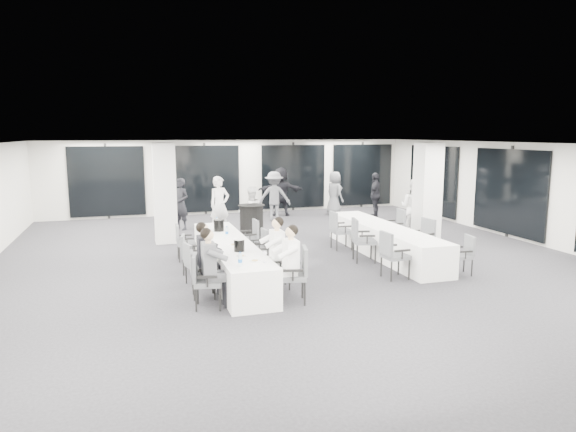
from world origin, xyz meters
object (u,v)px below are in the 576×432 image
(chair_side_right_near, at_px, (464,252))
(chair_side_right_far, at_px, (396,225))
(chair_side_left_mid, at_px, (361,237))
(standing_guest_g, at_px, (181,201))
(standing_guest_d, at_px, (375,192))
(chair_main_left_fourth, at_px, (189,252))
(chair_main_right_fourth, at_px, (259,245))
(standing_guest_b, at_px, (251,209))
(chair_main_left_mid, at_px, (194,261))
(standing_guest_a, at_px, (220,202))
(chair_side_left_far, at_px, (339,228))
(chair_main_right_far, at_px, (251,236))
(chair_main_left_far, at_px, (183,240))
(chair_main_right_second, at_px, (282,263))
(chair_main_left_near, at_px, (203,278))
(standing_guest_e, at_px, (335,190))
(standing_guest_c, at_px, (274,193))
(ice_bucket_near, at_px, (239,245))
(cocktail_table, at_px, (252,223))
(banquet_table_side, at_px, (384,241))
(chair_side_right_mid, at_px, (424,236))
(standing_guest_h, at_px, (414,204))
(chair_main_left_second, at_px, (199,271))
(chair_main_right_mid, at_px, (271,250))
(ice_bucket_far, at_px, (219,225))
(banquet_table_main, at_px, (230,259))
(chair_main_right_near, at_px, (297,271))
(standing_guest_f, at_px, (281,188))

(chair_side_right_near, bearing_deg, chair_side_right_far, 8.99)
(chair_side_left_mid, height_order, standing_guest_g, standing_guest_g)
(standing_guest_d, bearing_deg, chair_main_left_fourth, -10.22)
(chair_main_right_fourth, distance_m, standing_guest_b, 3.33)
(chair_main_left_mid, distance_m, standing_guest_a, 5.35)
(chair_side_left_far, distance_m, chair_side_right_near, 3.50)
(chair_main_right_far, distance_m, chair_side_right_near, 5.05)
(chair_main_left_far, xyz_separation_m, chair_main_right_second, (1.66, -2.84, 0.01))
(chair_main_left_near, height_order, chair_main_left_fourth, chair_main_left_near)
(standing_guest_e, bearing_deg, standing_guest_b, 113.07)
(chair_side_right_far, height_order, standing_guest_c, standing_guest_c)
(standing_guest_g, distance_m, ice_bucket_near, 6.73)
(cocktail_table, bearing_deg, chair_main_left_fourth, -125.80)
(chair_side_left_mid, distance_m, ice_bucket_near, 3.47)
(standing_guest_a, height_order, standing_guest_b, standing_guest_a)
(cocktail_table, relative_size, chair_main_left_fourth, 1.22)
(banquet_table_side, distance_m, chair_side_left_mid, 0.97)
(standing_guest_g, bearing_deg, chair_side_right_mid, 1.99)
(standing_guest_c, bearing_deg, standing_guest_e, -150.18)
(chair_main_right_fourth, height_order, standing_guest_c, standing_guest_c)
(chair_side_left_far, bearing_deg, chair_side_right_far, 90.42)
(standing_guest_h, bearing_deg, banquet_table_side, 101.78)
(banquet_table_side, relative_size, standing_guest_h, 2.58)
(chair_main_left_second, distance_m, standing_guest_c, 8.70)
(cocktail_table, xyz_separation_m, ice_bucket_near, (-1.25, -4.28, 0.34))
(chair_main_right_mid, xyz_separation_m, chair_main_right_far, (-0.01, 1.88, -0.06))
(chair_side_left_mid, bearing_deg, cocktail_table, -134.20)
(banquet_table_side, bearing_deg, ice_bucket_far, 172.40)
(chair_main_left_near, distance_m, ice_bucket_near, 1.33)
(chair_main_left_second, xyz_separation_m, chair_side_right_near, (5.73, -0.08, -0.01))
(banquet_table_main, height_order, chair_side_right_far, chair_side_right_far)
(chair_side_right_mid, bearing_deg, chair_main_right_mid, 86.36)
(chair_main_right_fourth, bearing_deg, standing_guest_c, -22.40)
(chair_main_right_fourth, bearing_deg, chair_main_right_near, 176.67)
(banquet_table_side, distance_m, standing_guest_e, 6.55)
(chair_main_left_near, bearing_deg, chair_main_right_mid, 145.27)
(standing_guest_a, bearing_deg, chair_side_left_far, -67.53)
(chair_main_left_far, bearing_deg, chair_main_right_near, 24.80)
(chair_main_right_second, relative_size, standing_guest_f, 0.44)
(standing_guest_b, relative_size, ice_bucket_far, 6.19)
(chair_main_right_mid, bearing_deg, standing_guest_f, -8.48)
(chair_main_right_mid, bearing_deg, ice_bucket_far, 37.74)
(chair_main_right_fourth, bearing_deg, standing_guest_b, -13.21)
(chair_side_left_mid, bearing_deg, banquet_table_main, -71.48)
(chair_main_left_fourth, distance_m, chair_side_left_far, 4.25)
(standing_guest_b, bearing_deg, standing_guest_e, -151.28)
(chair_main_right_near, relative_size, chair_side_left_far, 1.01)
(banquet_table_main, distance_m, standing_guest_h, 6.74)
(chair_main_left_second, distance_m, standing_guest_g, 7.11)
(standing_guest_c, bearing_deg, cocktail_table, 80.87)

